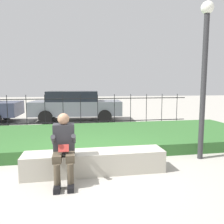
% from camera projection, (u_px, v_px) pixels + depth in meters
% --- Properties ---
extents(ground_plane, '(60.00, 60.00, 0.00)m').
position_uv_depth(ground_plane, '(89.00, 173.00, 4.34)').
color(ground_plane, '#A8A399').
extents(stone_bench, '(2.77, 0.54, 0.44)m').
position_uv_depth(stone_bench, '(95.00, 163.00, 4.34)').
color(stone_bench, '#B7B2A3').
rests_on(stone_bench, ground_plane).
extents(person_seated_reader, '(0.42, 0.73, 1.24)m').
position_uv_depth(person_seated_reader, '(64.00, 145.00, 3.89)').
color(person_seated_reader, black).
rests_on(person_seated_reader, ground_plane).
extents(grass_berm, '(10.89, 3.44, 0.29)m').
position_uv_depth(grass_berm, '(83.00, 137.00, 6.69)').
color(grass_berm, '#33662D').
rests_on(grass_berm, ground_plane).
extents(iron_fence, '(8.89, 0.03, 1.37)m').
position_uv_depth(iron_fence, '(81.00, 111.00, 8.68)').
color(iron_fence, black).
rests_on(iron_fence, ground_plane).
extents(car_parked_center, '(4.42, 2.21, 1.46)m').
position_uv_depth(car_parked_center, '(76.00, 105.00, 10.68)').
color(car_parked_center, slate).
rests_on(car_parked_center, ground_plane).
extents(street_lamp, '(0.28, 0.28, 3.57)m').
position_uv_depth(street_lamp, '(205.00, 64.00, 4.94)').
color(street_lamp, '#2D2D30').
rests_on(street_lamp, ground_plane).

